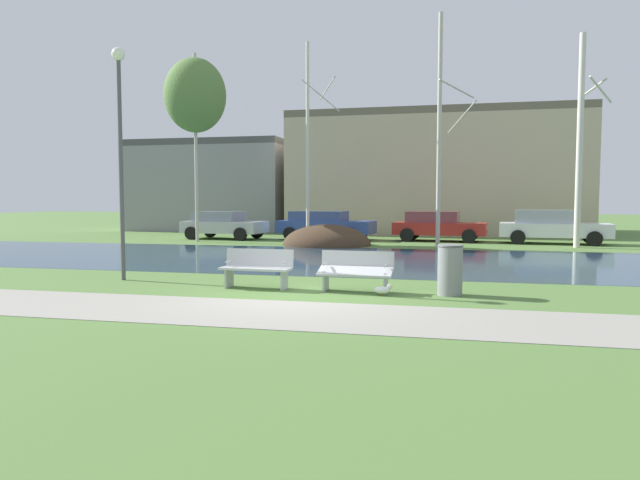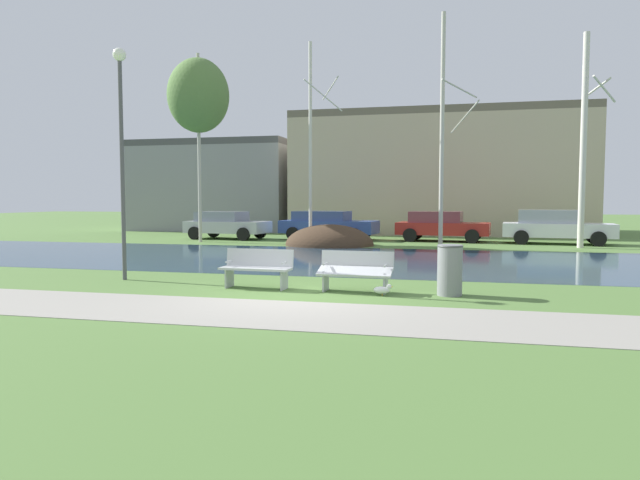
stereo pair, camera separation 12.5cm
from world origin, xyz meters
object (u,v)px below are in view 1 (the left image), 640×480
(seagull, at_px, (383,290))
(streetlamp, at_px, (120,127))
(parked_sedan_second_blue, at_px, (324,224))
(trash_bin, at_px, (450,269))
(parked_van_nearest_silver, at_px, (223,224))
(parked_wagon_fourth_white, at_px, (552,226))
(bench_right, at_px, (356,270))
(parked_hatch_third_red, at_px, (438,225))
(bench_left, at_px, (257,267))

(seagull, height_order, streetlamp, streetlamp)
(streetlamp, distance_m, parked_sedan_second_blue, 15.41)
(parked_sedan_second_blue, bearing_deg, trash_bin, -68.56)
(parked_van_nearest_silver, xyz_separation_m, parked_wagon_fourth_white, (15.50, 0.32, 0.06))
(bench_right, bearing_deg, parked_hatch_third_red, 85.04)
(streetlamp, relative_size, parked_sedan_second_blue, 1.16)
(bench_right, relative_size, parked_sedan_second_blue, 0.33)
(bench_right, bearing_deg, trash_bin, -0.05)
(bench_right, relative_size, parked_hatch_third_red, 0.37)
(seagull, relative_size, parked_hatch_third_red, 0.09)
(parked_hatch_third_red, bearing_deg, bench_right, -94.96)
(parked_hatch_third_red, bearing_deg, bench_left, -102.95)
(seagull, xyz_separation_m, parked_sedan_second_blue, (-4.76, 15.93, 0.62))
(parked_sedan_second_blue, xyz_separation_m, parked_wagon_fourth_white, (10.47, -0.41, 0.04))
(bench_right, distance_m, seagull, 0.82)
(bench_right, height_order, trash_bin, trash_bin)
(bench_left, height_order, parked_wagon_fourth_white, parked_wagon_fourth_white)
(bench_right, distance_m, trash_bin, 1.98)
(streetlamp, relative_size, parked_van_nearest_silver, 1.34)
(bench_right, relative_size, streetlamp, 0.29)
(bench_left, bearing_deg, streetlamp, 171.92)
(bench_left, relative_size, parked_wagon_fourth_white, 0.34)
(streetlamp, height_order, parked_van_nearest_silver, streetlamp)
(parked_hatch_third_red, height_order, parked_wagon_fourth_white, parked_wagon_fourth_white)
(trash_bin, distance_m, parked_wagon_fourth_white, 15.75)
(bench_right, relative_size, seagull, 3.91)
(bench_right, relative_size, parked_van_nearest_silver, 0.38)
(trash_bin, height_order, seagull, trash_bin)
(bench_left, xyz_separation_m, seagull, (2.88, -0.39, -0.34))
(parked_van_nearest_silver, xyz_separation_m, parked_hatch_third_red, (10.51, 0.85, 0.02))
(trash_bin, height_order, parked_van_nearest_silver, parked_van_nearest_silver)
(parked_wagon_fourth_white, bearing_deg, parked_sedan_second_blue, 177.78)
(trash_bin, bearing_deg, streetlamp, 176.22)
(trash_bin, bearing_deg, seagull, -163.77)
(parked_van_nearest_silver, relative_size, parked_sedan_second_blue, 0.87)
(trash_bin, height_order, parked_wagon_fourth_white, parked_wagon_fourth_white)
(bench_right, bearing_deg, parked_sedan_second_blue, 104.87)
(streetlamp, bearing_deg, trash_bin, -3.78)
(trash_bin, bearing_deg, parked_wagon_fourth_white, 73.89)
(seagull, height_order, parked_wagon_fourth_white, parked_wagon_fourth_white)
(parked_hatch_third_red, bearing_deg, seagull, -92.59)
(seagull, xyz_separation_m, parked_hatch_third_red, (0.72, 16.05, 0.62))
(parked_van_nearest_silver, relative_size, parked_wagon_fourth_white, 0.88)
(trash_bin, distance_m, streetlamp, 8.50)
(bench_left, xyz_separation_m, parked_sedan_second_blue, (-1.88, 15.54, 0.28))
(bench_left, distance_m, parked_van_nearest_silver, 16.34)
(bench_right, height_order, seagull, bench_right)
(trash_bin, relative_size, parked_van_nearest_silver, 0.25)
(parked_hatch_third_red, distance_m, parked_wagon_fourth_white, 5.02)
(parked_sedan_second_blue, bearing_deg, streetlamp, -96.70)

